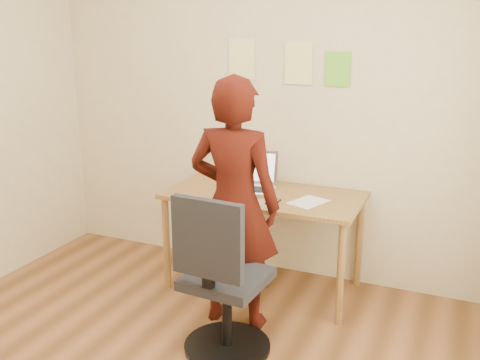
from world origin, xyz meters
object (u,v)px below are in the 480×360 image
at_px(desk, 264,205).
at_px(person, 234,205).
at_px(laptop, 250,181).
at_px(phone, 273,202).
at_px(office_chair, 221,288).

distance_m(desk, person, 0.55).
distance_m(laptop, person, 0.62).
height_order(desk, phone, phone).
height_order(office_chair, person, person).
xyz_separation_m(office_chair, person, (-0.09, 0.39, 0.38)).
distance_m(desk, office_chair, 0.95).
bearing_deg(desk, person, -89.70).
relative_size(desk, person, 0.86).
bearing_deg(office_chair, phone, 90.70).
bearing_deg(person, office_chair, 100.76).
xyz_separation_m(desk, laptop, (-0.14, 0.08, 0.14)).
height_order(desk, laptop, laptop).
height_order(desk, person, person).
relative_size(laptop, phone, 3.03).
relative_size(phone, office_chair, 0.13).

